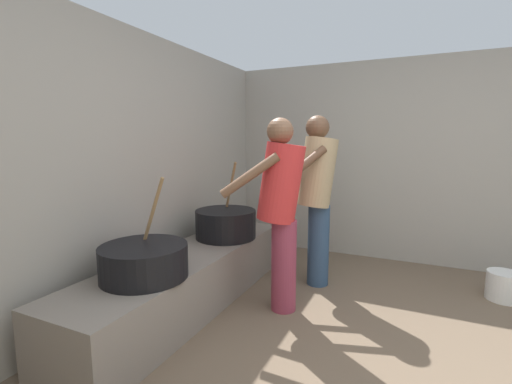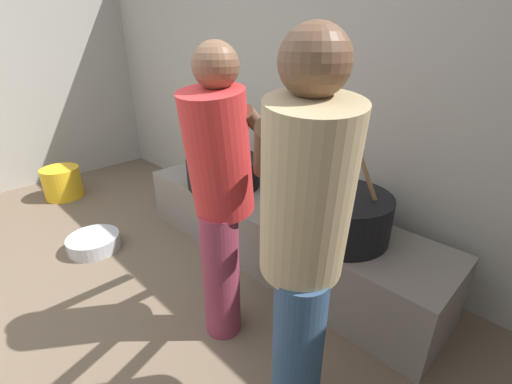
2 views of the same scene
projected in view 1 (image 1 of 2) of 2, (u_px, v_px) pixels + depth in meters
The scene contains 8 objects.
block_enclosure_rear at pixel (86, 174), 2.55m from camera, with size 5.21×0.20×2.24m, color #9E998E.
block_enclosure_right at pixel (438, 163), 3.82m from camera, with size 0.20×4.95×2.24m, color #9E998E.
hearth_ledge at pixel (189, 279), 2.90m from camera, with size 2.42×0.60×0.45m, color slate.
cooking_pot_main at pixel (144, 261), 2.35m from camera, with size 0.58×0.58×0.68m.
cooking_pot_secondary at pixel (226, 224), 3.33m from camera, with size 0.57×0.57×0.72m.
cook_in_red_shirt at pixel (280, 204), 2.75m from camera, with size 0.52×0.71×1.53m.
cook_in_tan_shirt at pixel (317, 190), 3.23m from camera, with size 0.70×0.69×1.58m.
bucket_white_plastic at pixel (504, 286), 3.02m from camera, with size 0.27×0.27×0.24m, color silver.
Camera 1 is at (-1.79, 0.20, 1.36)m, focal length 24.71 mm.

